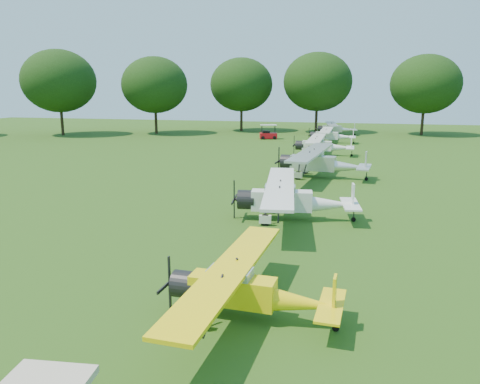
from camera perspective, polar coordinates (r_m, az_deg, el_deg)
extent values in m
plane|color=#1E4912|center=(23.17, 2.76, -5.46)|extent=(160.00, 160.00, 0.00)
cylinder|color=black|center=(78.66, 21.35, 8.13)|extent=(0.44, 0.44, 4.51)
ellipsoid|color=black|center=(78.51, 21.68, 12.13)|extent=(10.52, 10.52, 8.94)
cylinder|color=black|center=(78.77, 9.28, 8.90)|extent=(0.44, 0.44, 4.74)
ellipsoid|color=black|center=(78.63, 9.43, 13.11)|extent=(11.05, 11.05, 9.39)
cylinder|color=black|center=(80.58, 0.17, 9.05)|extent=(0.44, 0.44, 4.49)
ellipsoid|color=black|center=(80.43, 0.17, 12.95)|extent=(10.47, 10.47, 8.90)
cylinder|color=black|center=(76.87, -10.21, 8.67)|extent=(0.44, 0.44, 4.44)
ellipsoid|color=black|center=(76.71, -10.37, 12.71)|extent=(10.36, 10.36, 8.80)
cylinder|color=black|center=(78.45, -20.89, 8.25)|extent=(0.44, 0.44, 4.77)
ellipsoid|color=black|center=(78.32, -21.23, 12.50)|extent=(11.14, 11.14, 9.47)
cube|color=yellow|center=(15.13, -0.91, -11.89)|extent=(2.78, 0.96, 0.90)
cone|color=yellow|center=(14.71, 7.95, -13.31)|extent=(2.44, 0.90, 0.77)
cube|color=#8CA5B2|center=(14.97, -1.23, -10.20)|extent=(1.41, 0.86, 0.47)
cylinder|color=black|center=(15.66, -6.70, -11.10)|extent=(0.82, 0.93, 0.89)
cube|color=black|center=(15.88, -8.58, -10.82)|extent=(0.06, 0.11, 1.80)
cube|color=yellow|center=(14.88, -1.23, -9.44)|extent=(1.72, 9.14, 0.12)
cube|color=yellow|center=(14.45, 11.44, -12.08)|extent=(0.11, 0.48, 1.11)
cube|color=yellow|center=(14.62, 11.03, -13.43)|extent=(0.85, 2.43, 0.08)
cylinder|color=black|center=(14.72, -4.85, -15.46)|extent=(0.52, 0.16, 0.51)
cylinder|color=black|center=(16.52, -2.06, -12.15)|extent=(0.52, 0.16, 0.51)
cylinder|color=black|center=(14.93, 11.59, -15.94)|extent=(0.21, 0.08, 0.21)
cube|color=white|center=(25.93, 5.10, -1.04)|extent=(3.42, 1.41, 1.09)
cone|color=white|center=(26.06, 11.27, -1.52)|extent=(3.00, 1.30, 0.93)
cube|color=#8CA5B2|center=(25.80, 4.90, 0.20)|extent=(1.77, 1.16, 0.57)
cylinder|color=black|center=(26.04, 0.76, -0.93)|extent=(1.07, 1.19, 1.08)
cube|color=black|center=(26.11, -0.71, -0.89)|extent=(0.08, 0.13, 2.18)
cube|color=white|center=(25.75, 4.91, 0.76)|extent=(2.92, 11.10, 0.15)
cube|color=white|center=(26.06, 13.59, -0.46)|extent=(0.18, 0.58, 1.35)
cube|color=white|center=(26.15, 13.31, -1.45)|extent=(1.25, 3.00, 0.09)
cylinder|color=black|center=(24.90, 3.09, -3.43)|extent=(0.64, 0.25, 0.62)
cylinder|color=black|center=(27.40, 3.40, -1.95)|extent=(0.64, 0.25, 0.62)
cylinder|color=black|center=(26.39, 13.67, -3.27)|extent=(0.26, 0.11, 0.25)
cube|color=silver|center=(38.67, 8.88, 3.51)|extent=(3.70, 1.43, 1.19)
cone|color=silver|center=(38.26, 13.36, 2.97)|extent=(3.25, 1.33, 1.02)
cube|color=#8CA5B2|center=(38.60, 8.75, 4.43)|extent=(1.90, 1.22, 0.62)
cylinder|color=black|center=(39.11, 5.79, 3.70)|extent=(1.13, 1.27, 1.17)
cube|color=black|center=(39.29, 4.75, 3.76)|extent=(0.08, 0.14, 2.37)
cube|color=silver|center=(38.56, 8.76, 4.85)|extent=(2.84, 12.07, 0.16)
cube|color=silver|center=(38.07, 15.10, 3.69)|extent=(0.17, 0.63, 1.47)
cube|color=silver|center=(38.16, 14.89, 2.95)|extent=(1.27, 3.24, 0.10)
cylinder|color=black|center=(37.62, 7.08, 2.01)|extent=(0.69, 0.25, 0.68)
cylinder|color=black|center=(40.34, 7.96, 2.69)|extent=(0.69, 0.25, 0.68)
cylinder|color=black|center=(38.30, 15.14, 1.54)|extent=(0.28, 0.12, 0.27)
cube|color=white|center=(51.81, 9.36, 5.59)|extent=(3.14, 0.94, 1.03)
cone|color=white|center=(51.68, 12.29, 5.29)|extent=(2.75, 0.89, 0.88)
cube|color=#8CA5B2|center=(51.75, 9.27, 6.19)|extent=(1.57, 0.91, 0.54)
cylinder|color=black|center=(51.99, 7.30, 5.68)|extent=(0.89, 1.02, 1.02)
cube|color=black|center=(52.06, 6.60, 5.71)|extent=(0.06, 0.12, 2.06)
cube|color=white|center=(51.73, 9.28, 6.46)|extent=(1.45, 10.41, 0.14)
cube|color=white|center=(51.61, 13.41, 5.77)|extent=(0.10, 0.54, 1.28)
cube|color=white|center=(51.66, 13.28, 5.29)|extent=(0.84, 2.75, 0.09)
cylinder|color=black|center=(50.76, 8.33, 4.64)|extent=(0.59, 0.16, 0.59)
cylinder|color=black|center=(53.18, 8.60, 4.99)|extent=(0.59, 0.16, 0.59)
cylinder|color=black|center=(51.76, 13.45, 4.39)|extent=(0.24, 0.08, 0.24)
cube|color=white|center=(63.81, 10.54, 6.77)|extent=(2.96, 0.89, 0.97)
cone|color=white|center=(63.72, 12.79, 6.54)|extent=(2.59, 0.84, 0.83)
cube|color=#8CA5B2|center=(63.77, 10.48, 7.23)|extent=(1.48, 0.85, 0.51)
cylinder|color=black|center=(63.94, 8.96, 6.84)|extent=(0.83, 0.96, 0.96)
cube|color=black|center=(63.99, 8.42, 6.87)|extent=(0.06, 0.11, 1.94)
cube|color=white|center=(63.75, 10.49, 7.44)|extent=(1.37, 9.81, 0.13)
cube|color=white|center=(63.67, 13.65, 6.91)|extent=(0.09, 0.51, 1.20)
cube|color=white|center=(63.71, 13.55, 6.55)|extent=(0.79, 2.59, 0.08)
cylinder|color=black|center=(62.78, 9.77, 6.08)|extent=(0.56, 0.15, 0.55)
cylinder|color=black|center=(65.07, 9.93, 6.29)|extent=(0.56, 0.15, 0.55)
cylinder|color=black|center=(63.79, 13.68, 5.85)|extent=(0.22, 0.07, 0.22)
cube|color=silver|center=(74.70, 11.15, 7.57)|extent=(3.06, 1.24, 0.97)
cone|color=silver|center=(74.94, 13.07, 7.39)|extent=(2.68, 1.15, 0.84)
cube|color=#8CA5B2|center=(74.65, 11.09, 7.96)|extent=(1.58, 1.03, 0.51)
cylinder|color=black|center=(74.59, 9.79, 7.61)|extent=(0.95, 1.06, 0.97)
cube|color=black|center=(74.56, 9.32, 7.63)|extent=(0.07, 0.12, 1.95)
cube|color=silver|center=(74.64, 11.10, 8.14)|extent=(2.54, 9.93, 0.13)
cube|color=silver|center=(75.01, 13.80, 7.71)|extent=(0.15, 0.52, 1.21)
cube|color=silver|center=(75.03, 13.71, 7.40)|extent=(1.10, 2.68, 0.08)
cylinder|color=black|center=(73.56, 10.61, 6.97)|extent=(0.57, 0.22, 0.56)
cylinder|color=black|center=(75.86, 10.50, 7.14)|extent=(0.57, 0.22, 0.56)
cylinder|color=black|center=(75.13, 13.82, 6.81)|extent=(0.23, 0.10, 0.22)
cube|color=red|center=(67.76, 3.47, 6.88)|extent=(2.70, 1.94, 0.77)
cube|color=black|center=(67.69, 3.19, 7.26)|extent=(1.29, 1.44, 0.50)
cube|color=white|center=(67.63, 3.48, 8.16)|extent=(2.62, 2.02, 0.09)
cylinder|color=black|center=(67.03, 2.82, 6.61)|extent=(0.51, 0.28, 0.48)
cylinder|color=black|center=(68.39, 2.71, 6.73)|extent=(0.51, 0.28, 0.48)
cylinder|color=black|center=(67.20, 4.23, 6.61)|extent=(0.51, 0.28, 0.48)
cylinder|color=black|center=(68.55, 4.10, 6.73)|extent=(0.51, 0.28, 0.48)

